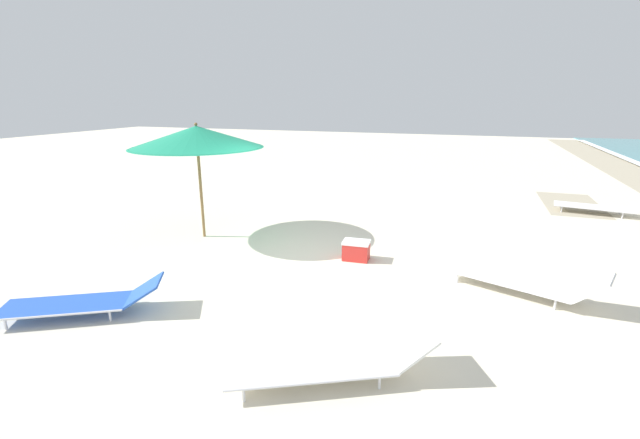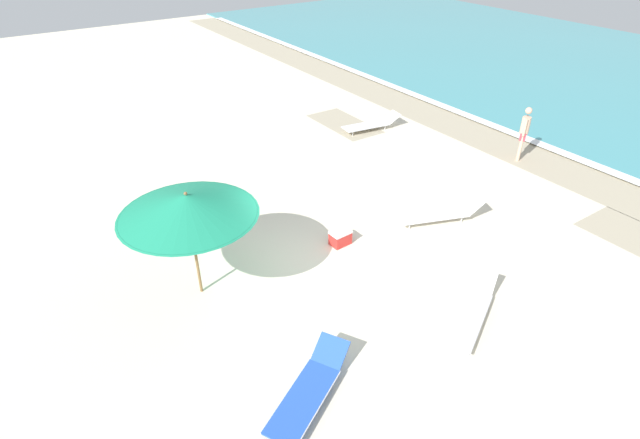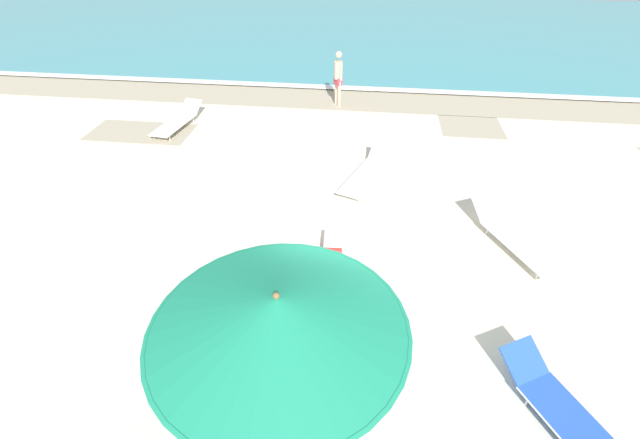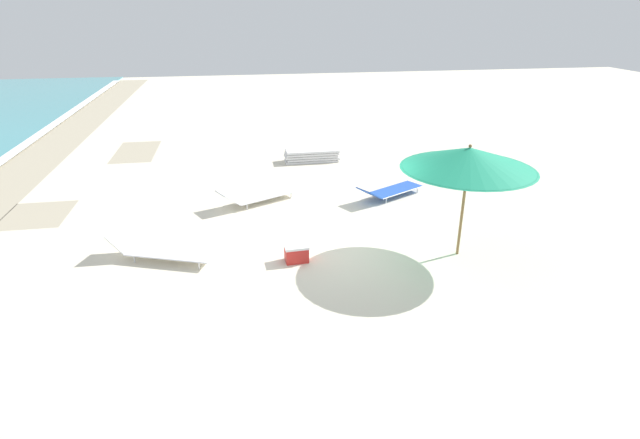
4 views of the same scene
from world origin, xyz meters
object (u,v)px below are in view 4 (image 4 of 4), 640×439
sun_lounger_near_water_right (390,190)px  cooler_box (296,253)px  lounger_stack (312,156)px  sun_lounger_beside_umbrella (161,250)px  sun_lounger_under_umbrella (257,196)px  beach_umbrella (469,159)px

sun_lounger_near_water_right → cooler_box: 4.55m
lounger_stack → sun_lounger_beside_umbrella: sun_lounger_beside_umbrella is taller
sun_lounger_under_umbrella → sun_lounger_beside_umbrella: bearing=116.3°
sun_lounger_beside_umbrella → sun_lounger_under_umbrella: bearing=-16.0°
beach_umbrella → sun_lounger_under_umbrella: 5.96m
beach_umbrella → sun_lounger_under_umbrella: size_ratio=1.21×
beach_umbrella → sun_lounger_near_water_right: 4.13m
cooler_box → lounger_stack: bearing=-104.8°
beach_umbrella → cooler_box: 4.05m
lounger_stack → sun_lounger_near_water_right: bearing=-157.2°
sun_lounger_beside_umbrella → sun_lounger_near_water_right: 6.54m
sun_lounger_near_water_right → cooler_box: size_ratio=4.15×
sun_lounger_beside_umbrella → lounger_stack: bearing=-12.3°
beach_umbrella → sun_lounger_beside_umbrella: bearing=82.6°
lounger_stack → sun_lounger_under_umbrella: sun_lounger_under_umbrella is taller
sun_lounger_under_umbrella → sun_lounger_near_water_right: size_ratio=1.06×
sun_lounger_under_umbrella → cooler_box: sun_lounger_under_umbrella is taller
lounger_stack → sun_lounger_under_umbrella: (-3.65, 2.08, 0.00)m
beach_umbrella → cooler_box: size_ratio=5.31×
beach_umbrella → lounger_stack: 7.98m
sun_lounger_near_water_right → lounger_stack: bearing=-6.1°
lounger_stack → cooler_box: lounger_stack is taller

